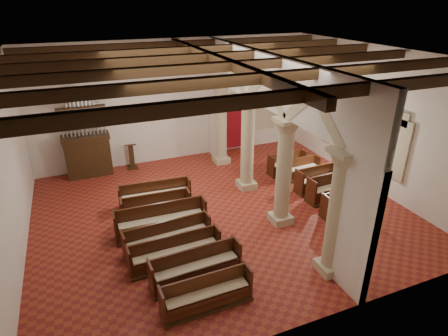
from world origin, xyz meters
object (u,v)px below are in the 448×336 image
(aisle_pew_0, at_px, (344,207))
(processional_banner, at_px, (283,131))
(pipe_organ, at_px, (87,148))
(lectern, at_px, (132,158))
(nave_pew_0, at_px, (207,297))

(aisle_pew_0, bearing_deg, processional_banner, 79.54)
(pipe_organ, xyz_separation_m, processional_banner, (10.48, -0.02, -0.57))
(aisle_pew_0, bearing_deg, pipe_organ, 141.59)
(lectern, height_order, processional_banner, processional_banner)
(lectern, relative_size, processional_banner, 0.57)
(pipe_organ, height_order, nave_pew_0, pipe_organ)
(lectern, distance_m, aisle_pew_0, 10.16)
(lectern, xyz_separation_m, aisle_pew_0, (6.83, -7.52, -0.22))
(processional_banner, height_order, nave_pew_0, processional_banner)
(pipe_organ, relative_size, lectern, 3.23)
(pipe_organ, relative_size, processional_banner, 1.85)
(aisle_pew_0, bearing_deg, lectern, 134.42)
(pipe_organ, xyz_separation_m, nave_pew_0, (2.28, -9.95, -1.05))
(processional_banner, bearing_deg, aisle_pew_0, -125.68)
(lectern, relative_size, nave_pew_0, 0.53)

